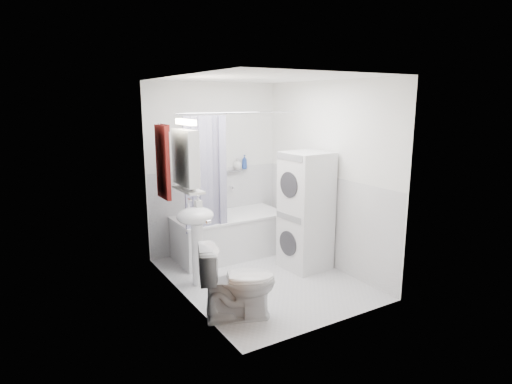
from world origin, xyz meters
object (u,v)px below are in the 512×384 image
washer_dryer (306,211)px  toilet (238,282)px  sink (196,228)px  bathtub (230,233)px

washer_dryer → toilet: (-1.40, -0.72, -0.38)m
sink → bathtub: bearing=40.8°
sink → toilet: bearing=-87.9°
toilet → bathtub: bearing=-3.5°
sink → toilet: size_ratio=1.35×
sink → toilet: sink is taller
sink → washer_dryer: bearing=-8.5°
bathtub → toilet: (-0.76, -1.62, 0.05)m
toilet → washer_dryer: bearing=-41.1°
toilet → sink: bearing=23.7°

